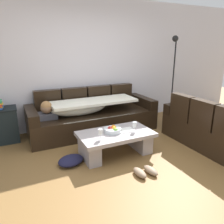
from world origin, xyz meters
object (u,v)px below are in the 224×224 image
Objects in this scene: floor_lamp at (173,72)px; crumpled_garment at (71,160)px; couch_near_window at (216,129)px; open_magazine at (126,130)px; pair_of_shoes at (145,172)px; wine_glass_near_left at (100,132)px; wine_glass_near_right at (135,125)px; couch_along_wall at (91,116)px; fruit_bowl at (113,130)px; coffee_table at (116,140)px.

floor_lamp reaches higher than crumpled_garment.
couch_near_window reaches higher than open_magazine.
crumpled_garment reaches higher than pair_of_shoes.
wine_glass_near_left is 1.00× the size of wine_glass_near_right.
couch_along_wall is 1.88m from pair_of_shoes.
floor_lamp is at bearing 35.01° from wine_glass_near_right.
pair_of_shoes is at bearing -96.09° from open_magazine.
crumpled_garment is (-2.90, -1.19, -1.06)m from floor_lamp.
couch_along_wall is 8.46× the size of pair_of_shoes.
fruit_bowl is 0.70× the size of crumpled_garment.
open_magazine is 0.70× the size of crumpled_garment.
wine_glass_near_left is (-0.32, -1.27, 0.17)m from couch_along_wall.
couch_near_window is 1.92m from floor_lamp.
open_magazine is 2.40m from floor_lamp.
crumpled_garment is at bearing 139.63° from pair_of_shoes.
fruit_bowl is at bearing 175.19° from open_magazine.
floor_lamp reaches higher than open_magazine.
floor_lamp is 6.40× the size of pair_of_shoes.
couch_near_window is 6.60× the size of open_magazine.
fruit_bowl is (-0.04, 0.03, 0.18)m from coffee_table.
wine_glass_near_left is 0.55× the size of pair_of_shoes.
couch_along_wall is at bearing 90.61° from coffee_table.
couch_along_wall is 15.52× the size of wine_glass_near_left.
pair_of_shoes is (0.11, -1.86, -0.28)m from couch_along_wall.
crumpled_garment is at bearing 174.59° from wine_glass_near_right.
floor_lamp is at bearing 22.38° from crumpled_garment.
pair_of_shoes is at bearing 97.79° from couch_near_window.
coffee_table reaches higher than crumpled_garment.
wine_glass_near_left is 0.09× the size of floor_lamp.
coffee_table is 2.60m from floor_lamp.
fruit_bowl is 0.86m from pair_of_shoes.
fruit_bowl is at bearing -151.93° from floor_lamp.
open_magazine is at bearing 16.76° from wine_glass_near_left.
open_magazine is 1.00m from crumpled_garment.
open_magazine is at bearing 133.13° from wine_glass_near_right.
wine_glass_near_left is (-2.04, 0.36, 0.16)m from couch_near_window.
crumpled_garment is at bearing 78.33° from couch_near_window.
floor_lamp is (2.18, 1.16, 0.69)m from fruit_bowl.
wine_glass_near_right reaches higher than crumpled_garment.
couch_near_window reaches higher than wine_glass_near_left.
fruit_bowl is at bearing 72.74° from couch_near_window.
crumpled_garment is (-2.47, 0.51, -0.27)m from couch_near_window.
wine_glass_near_right is at bearing 4.33° from wine_glass_near_left.
fruit_bowl reaches higher than pair_of_shoes.
couch_near_window is at bearing -16.74° from coffee_table.
floor_lamp reaches higher than couch_along_wall.
coffee_table is 7.23× the size of wine_glass_near_left.
couch_along_wall is 1.39× the size of couch_near_window.
pair_of_shoes is at bearing -86.62° from couch_along_wall.
wine_glass_near_right is at bearing 73.85° from couch_near_window.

